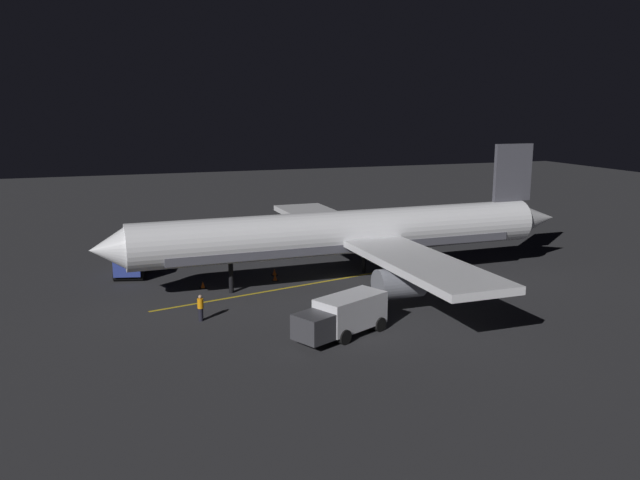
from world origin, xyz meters
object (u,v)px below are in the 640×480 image
object	(u,v)px
traffic_cone_far	(275,278)
traffic_cone_near_left	(319,313)
ground_crew_worker	(201,308)
baggage_truck	(133,259)
traffic_cone_near_right	(203,285)
catering_truck	(344,316)
airliner	(352,234)
traffic_cone_under_wing	(274,272)

from	to	relation	value
traffic_cone_far	traffic_cone_near_left	bearing A→B (deg)	-177.93
ground_crew_worker	traffic_cone_far	distance (m)	10.68
baggage_truck	traffic_cone_near_right	bearing A→B (deg)	-142.79
traffic_cone_near_left	ground_crew_worker	bearing A→B (deg)	76.37
traffic_cone_far	ground_crew_worker	bearing A→B (deg)	137.95
catering_truck	ground_crew_worker	distance (m)	9.59
ground_crew_worker	traffic_cone_near_left	xyz separation A→B (m)	(-1.82, -7.49, -0.64)
airliner	traffic_cone_under_wing	size ratio (longest dim) A/B	70.90
baggage_truck	traffic_cone_near_left	xyz separation A→B (m)	(-15.59, -10.83, -1.02)
baggage_truck	catering_truck	world-z (taller)	baggage_truck
ground_crew_worker	catering_truck	bearing A→B (deg)	-126.42
airliner	baggage_truck	xyz separation A→B (m)	(7.88, 16.21, -2.51)
airliner	traffic_cone_far	bearing A→B (deg)	70.59
traffic_cone_near_left	traffic_cone_under_wing	xyz separation A→B (m)	(11.38, -0.05, 0.00)
ground_crew_worker	traffic_cone_near_left	world-z (taller)	ground_crew_worker
airliner	catering_truck	xyz separation A→B (m)	(-11.58, 5.16, -2.52)
traffic_cone_near_right	airliner	bearing A→B (deg)	-98.41
ground_crew_worker	traffic_cone_far	xyz separation A→B (m)	(7.92, -7.14, -0.64)
airliner	traffic_cone_far	distance (m)	7.02
baggage_truck	traffic_cone_near_left	distance (m)	19.02
catering_truck	ground_crew_worker	size ratio (longest dim) A/B	3.80
baggage_truck	catering_truck	size ratio (longest dim) A/B	0.99
traffic_cone_under_wing	traffic_cone_far	bearing A→B (deg)	166.41
baggage_truck	traffic_cone_near_right	world-z (taller)	baggage_truck
traffic_cone_near_left	baggage_truck	bearing A→B (deg)	34.79
baggage_truck	traffic_cone_under_wing	world-z (taller)	baggage_truck
baggage_truck	ground_crew_worker	distance (m)	14.18
airliner	ground_crew_worker	xyz separation A→B (m)	(-5.90, 12.87, -2.89)
airliner	traffic_cone_near_left	xyz separation A→B (m)	(-7.71, 5.38, -3.53)
ground_crew_worker	traffic_cone_near_left	size ratio (longest dim) A/B	3.16
traffic_cone_near_right	traffic_cone_far	xyz separation A→B (m)	(0.31, -5.79, 0.00)
airliner	ground_crew_worker	size ratio (longest dim) A/B	22.41
airliner	traffic_cone_near_left	bearing A→B (deg)	145.12
baggage_truck	catering_truck	xyz separation A→B (m)	(-19.47, -11.05, -0.01)
catering_truck	traffic_cone_far	world-z (taller)	catering_truck
baggage_truck	traffic_cone_under_wing	size ratio (longest dim) A/B	11.89
ground_crew_worker	traffic_cone_near_left	distance (m)	7.73
ground_crew_worker	traffic_cone_far	world-z (taller)	ground_crew_worker
catering_truck	ground_crew_worker	world-z (taller)	catering_truck
traffic_cone_under_wing	traffic_cone_far	xyz separation A→B (m)	(-1.65, 0.40, 0.00)
traffic_cone_near_left	traffic_cone_near_right	size ratio (longest dim) A/B	1.00
airliner	traffic_cone_near_right	xyz separation A→B (m)	(1.70, 11.52, -3.53)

